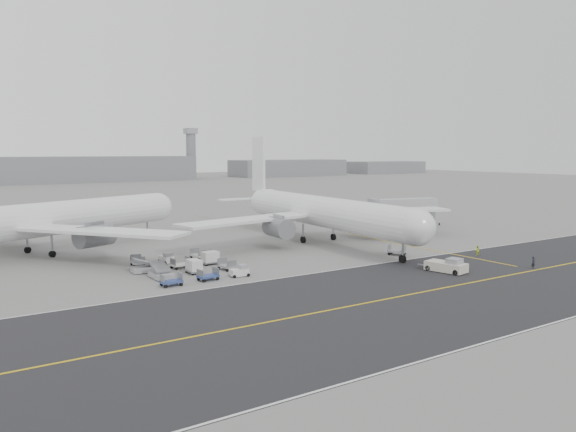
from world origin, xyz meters
TOP-DOWN VIEW (x-y plane):
  - ground at (0.00, 0.00)m, footprint 700.00×700.00m
  - taxiway at (5.02, -17.98)m, footprint 220.00×59.00m
  - horizon_buildings at (30.00, 260.00)m, footprint 520.00×28.00m
  - control_tower at (100.00, 265.00)m, footprint 7.00×7.00m
  - airliner_a at (-27.22, 33.84)m, footprint 54.96×53.71m
  - airliner_b at (19.11, 19.56)m, footprint 57.68×58.45m
  - pushback_tug at (18.32, -11.83)m, footprint 3.77×7.50m
  - jet_bridge at (48.14, 26.56)m, footprint 17.46×6.96m
  - gse_cluster at (-12.20, 9.09)m, footprint 18.27×22.28m
  - stray_dolly at (21.76, 1.66)m, footprint 2.99×3.37m
  - ground_crew_a at (30.60, -17.17)m, footprint 0.67×0.45m
  - ground_crew_b at (32.52, -5.79)m, footprint 0.96×0.85m

SIDE VIEW (x-z plane):
  - ground at x=0.00m, z-range 0.00..0.00m
  - horizon_buildings at x=30.00m, z-range -14.00..14.00m
  - gse_cluster at x=-12.20m, z-range -1.03..1.03m
  - stray_dolly at x=21.76m, z-range -0.88..0.88m
  - taxiway at x=5.02m, z-range -0.01..0.03m
  - ground_crew_b at x=32.52m, z-range 0.00..1.64m
  - pushback_tug at x=18.32m, z-range -0.19..1.92m
  - ground_crew_a at x=30.60m, z-range 0.00..1.81m
  - jet_bridge at x=48.14m, z-range 1.29..7.80m
  - airliner_a at x=-27.22m, z-range -4.25..15.81m
  - airliner_b at x=19.11m, z-range -4.27..15.88m
  - control_tower at x=100.00m, z-range 0.63..31.88m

